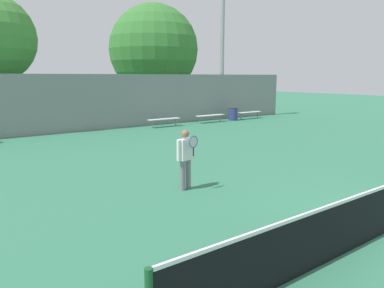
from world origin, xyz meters
name	(u,v)px	position (x,y,z in m)	size (l,w,h in m)	color
tennis_player	(186,156)	(-2.24, 4.47, 0.88)	(0.58, 0.45, 1.56)	slate
bench_courtside_near	(210,116)	(7.46, 15.11, 0.44)	(2.07, 0.40, 0.48)	white
bench_courtside_far	(164,119)	(3.96, 15.11, 0.44)	(2.03, 0.40, 0.48)	white
bench_adjacent_court	(249,113)	(10.96, 15.11, 0.44)	(1.99, 0.40, 0.48)	white
light_pole_near_left	(223,22)	(9.68, 16.59, 6.49)	(0.90, 0.60, 11.45)	#939399
trash_bin	(233,114)	(9.42, 15.12, 0.43)	(0.63, 0.63, 0.86)	navy
back_fence	(90,103)	(0.00, 16.25, 1.51)	(29.92, 0.06, 3.02)	gray
tree_green_tall	(154,50)	(7.07, 21.24, 4.84)	(6.55, 6.55, 8.13)	brown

